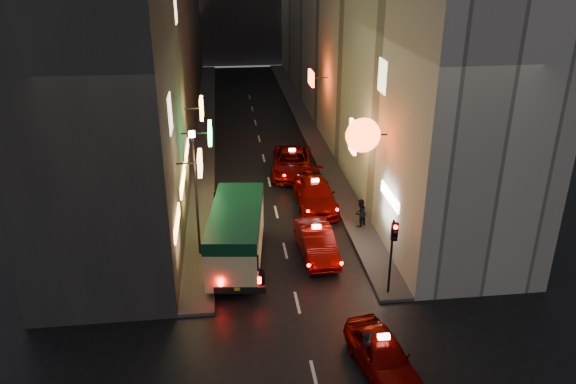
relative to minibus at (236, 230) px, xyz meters
name	(u,v)px	position (x,y,z in m)	size (l,w,h in m)	color
building_left	(149,18)	(-5.60, 21.86, 7.22)	(7.59, 52.00, 18.00)	#373532
building_right	(355,15)	(10.40, 21.86, 7.22)	(8.02, 52.00, 18.00)	beige
sidewalk_left	(206,129)	(-1.85, 21.86, -1.70)	(1.50, 52.00, 0.15)	#403D3C
sidewalk_right	(307,125)	(6.65, 21.86, -1.70)	(1.50, 52.00, 0.15)	#403D3C
minibus	(236,230)	(0.00, 0.00, 0.00)	(3.04, 6.77, 2.81)	#F6DD99
taxi_near	(382,352)	(4.83, -8.14, -0.96)	(2.89, 5.38, 1.80)	#710300
taxi_second	(316,239)	(3.87, 0.31, -0.93)	(2.45, 5.41, 1.86)	#710300
taxi_third	(315,192)	(4.72, 5.90, -0.87)	(2.32, 5.66, 1.97)	#710300
taxi_far	(292,161)	(4.05, 11.18, -0.85)	(3.15, 6.07, 2.01)	#710300
pedestrian_crossing	(367,349)	(4.29, -8.02, -0.85)	(0.61, 0.39, 1.85)	black
pedestrian_sidewalk	(360,211)	(6.65, 2.80, -0.75)	(0.66, 0.41, 1.75)	black
traffic_light	(393,242)	(6.40, -3.66, 0.91)	(0.26, 0.43, 3.50)	black
lamp_post	(195,186)	(-1.80, 0.86, 1.95)	(0.28, 0.28, 6.22)	black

